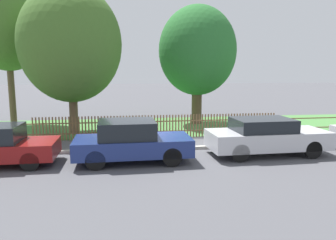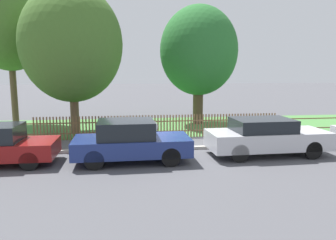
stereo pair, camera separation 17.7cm
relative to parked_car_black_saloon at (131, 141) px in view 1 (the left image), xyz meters
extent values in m
plane|color=#4C4C51|center=(1.41, 1.36, -0.73)|extent=(120.00, 120.00, 0.00)
cube|color=#B2ADA3|center=(1.41, 1.46, -0.67)|extent=(38.69, 0.20, 0.12)
cube|color=#477F3D|center=(1.41, 7.03, -0.73)|extent=(38.69, 6.33, 0.01)
cube|color=brown|center=(1.41, 3.89, -0.43)|extent=(38.69, 0.03, 0.05)
cube|color=brown|center=(1.41, 3.89, 0.05)|extent=(38.69, 0.03, 0.05)
cube|color=brown|center=(-4.28, 3.86, -0.19)|extent=(0.06, 0.03, 1.09)
cube|color=brown|center=(-4.14, 3.86, -0.19)|extent=(0.06, 0.03, 1.09)
cube|color=brown|center=(-3.99, 3.86, -0.19)|extent=(0.06, 0.03, 1.09)
cube|color=brown|center=(-3.85, 3.86, -0.19)|extent=(0.06, 0.03, 1.09)
cube|color=brown|center=(-3.70, 3.86, -0.19)|extent=(0.06, 0.03, 1.09)
cube|color=brown|center=(-3.56, 3.86, -0.19)|extent=(0.06, 0.03, 1.09)
cube|color=brown|center=(-3.42, 3.86, -0.19)|extent=(0.06, 0.03, 1.09)
cube|color=brown|center=(-3.27, 3.86, -0.19)|extent=(0.06, 0.03, 1.09)
cube|color=brown|center=(-3.13, 3.86, -0.19)|extent=(0.06, 0.03, 1.09)
cube|color=brown|center=(-2.98, 3.86, -0.19)|extent=(0.06, 0.03, 1.09)
cube|color=brown|center=(-2.84, 3.86, -0.19)|extent=(0.06, 0.03, 1.09)
cube|color=brown|center=(-2.70, 3.86, -0.19)|extent=(0.06, 0.03, 1.09)
cube|color=brown|center=(-2.55, 3.86, -0.19)|extent=(0.06, 0.03, 1.09)
cube|color=brown|center=(-2.41, 3.86, -0.19)|extent=(0.06, 0.03, 1.09)
cube|color=brown|center=(-2.26, 3.86, -0.19)|extent=(0.06, 0.03, 1.09)
cube|color=brown|center=(-2.12, 3.86, -0.19)|extent=(0.06, 0.03, 1.09)
cube|color=brown|center=(-1.98, 3.86, -0.19)|extent=(0.06, 0.03, 1.09)
cube|color=brown|center=(-1.83, 3.86, -0.19)|extent=(0.06, 0.03, 1.09)
cube|color=brown|center=(-1.69, 3.86, -0.19)|extent=(0.06, 0.03, 1.09)
cube|color=brown|center=(-1.54, 3.86, -0.19)|extent=(0.06, 0.03, 1.09)
cube|color=brown|center=(-1.40, 3.86, -0.19)|extent=(0.06, 0.03, 1.09)
cube|color=brown|center=(-1.26, 3.86, -0.19)|extent=(0.06, 0.03, 1.09)
cube|color=brown|center=(-1.11, 3.86, -0.19)|extent=(0.06, 0.03, 1.09)
cube|color=brown|center=(-0.97, 3.86, -0.19)|extent=(0.06, 0.03, 1.09)
cube|color=brown|center=(-0.82, 3.86, -0.19)|extent=(0.06, 0.03, 1.09)
cube|color=brown|center=(-0.68, 3.86, -0.19)|extent=(0.06, 0.03, 1.09)
cube|color=brown|center=(-0.54, 3.86, -0.19)|extent=(0.06, 0.03, 1.09)
cube|color=brown|center=(-0.39, 3.86, -0.19)|extent=(0.06, 0.03, 1.09)
cube|color=brown|center=(-0.25, 3.86, -0.19)|extent=(0.06, 0.03, 1.09)
cube|color=brown|center=(-0.10, 3.86, -0.19)|extent=(0.06, 0.03, 1.09)
cube|color=brown|center=(0.04, 3.86, -0.19)|extent=(0.06, 0.03, 1.09)
cube|color=brown|center=(0.18, 3.86, -0.19)|extent=(0.06, 0.03, 1.09)
cube|color=brown|center=(0.33, 3.86, -0.19)|extent=(0.06, 0.03, 1.09)
cube|color=brown|center=(0.47, 3.86, -0.19)|extent=(0.06, 0.03, 1.09)
cube|color=brown|center=(0.62, 3.86, -0.19)|extent=(0.06, 0.03, 1.09)
cube|color=brown|center=(0.76, 3.86, -0.19)|extent=(0.06, 0.03, 1.09)
cube|color=brown|center=(0.90, 3.86, -0.19)|extent=(0.06, 0.03, 1.09)
cube|color=brown|center=(1.05, 3.86, -0.19)|extent=(0.06, 0.03, 1.09)
cube|color=brown|center=(1.19, 3.86, -0.19)|extent=(0.06, 0.03, 1.09)
cube|color=brown|center=(1.34, 3.86, -0.19)|extent=(0.06, 0.03, 1.09)
cube|color=brown|center=(1.48, 3.86, -0.19)|extent=(0.06, 0.03, 1.09)
cube|color=brown|center=(1.62, 3.86, -0.19)|extent=(0.06, 0.03, 1.09)
cube|color=brown|center=(1.77, 3.86, -0.19)|extent=(0.06, 0.03, 1.09)
cube|color=brown|center=(1.91, 3.86, -0.19)|extent=(0.06, 0.03, 1.09)
cube|color=brown|center=(2.06, 3.86, -0.19)|extent=(0.06, 0.03, 1.09)
cube|color=brown|center=(2.20, 3.86, -0.19)|extent=(0.06, 0.03, 1.09)
cube|color=brown|center=(2.34, 3.86, -0.19)|extent=(0.06, 0.03, 1.09)
cube|color=brown|center=(2.49, 3.86, -0.19)|extent=(0.06, 0.03, 1.09)
cube|color=brown|center=(2.63, 3.86, -0.19)|extent=(0.06, 0.03, 1.09)
cube|color=brown|center=(2.78, 3.86, -0.19)|extent=(0.06, 0.03, 1.09)
cube|color=brown|center=(2.92, 3.86, -0.19)|extent=(0.06, 0.03, 1.09)
cube|color=brown|center=(3.06, 3.86, -0.19)|extent=(0.06, 0.03, 1.09)
cube|color=brown|center=(3.21, 3.86, -0.19)|extent=(0.06, 0.03, 1.09)
cube|color=brown|center=(3.35, 3.86, -0.19)|extent=(0.06, 0.03, 1.09)
cube|color=brown|center=(3.50, 3.86, -0.19)|extent=(0.06, 0.03, 1.09)
cube|color=brown|center=(3.64, 3.86, -0.19)|extent=(0.06, 0.03, 1.09)
cube|color=brown|center=(3.78, 3.86, -0.19)|extent=(0.06, 0.03, 1.09)
cube|color=brown|center=(3.93, 3.86, -0.19)|extent=(0.06, 0.03, 1.09)
cube|color=brown|center=(4.07, 3.86, -0.19)|extent=(0.06, 0.03, 1.09)
cube|color=brown|center=(4.22, 3.86, -0.19)|extent=(0.06, 0.03, 1.09)
cube|color=brown|center=(4.36, 3.86, -0.19)|extent=(0.06, 0.03, 1.09)
cube|color=brown|center=(4.50, 3.86, -0.19)|extent=(0.06, 0.03, 1.09)
cube|color=brown|center=(4.65, 3.86, -0.19)|extent=(0.06, 0.03, 1.09)
cube|color=brown|center=(4.79, 3.86, -0.19)|extent=(0.06, 0.03, 1.09)
cube|color=brown|center=(4.94, 3.86, -0.19)|extent=(0.06, 0.03, 1.09)
cube|color=brown|center=(5.08, 3.86, -0.19)|extent=(0.06, 0.03, 1.09)
cube|color=brown|center=(5.22, 3.86, -0.19)|extent=(0.06, 0.03, 1.09)
cube|color=brown|center=(5.37, 3.86, -0.19)|extent=(0.06, 0.03, 1.09)
cube|color=brown|center=(5.51, 3.86, -0.19)|extent=(0.06, 0.03, 1.09)
cube|color=brown|center=(5.66, 3.86, -0.19)|extent=(0.06, 0.03, 1.09)
cube|color=brown|center=(5.80, 3.86, -0.19)|extent=(0.06, 0.03, 1.09)
cube|color=brown|center=(5.94, 3.86, -0.19)|extent=(0.06, 0.03, 1.09)
cube|color=brown|center=(6.09, 3.86, -0.19)|extent=(0.06, 0.03, 1.09)
cube|color=brown|center=(6.23, 3.86, -0.19)|extent=(0.06, 0.03, 1.09)
cube|color=brown|center=(6.38, 3.86, -0.19)|extent=(0.06, 0.03, 1.09)
cube|color=brown|center=(6.52, 3.86, -0.19)|extent=(0.06, 0.03, 1.09)
cube|color=brown|center=(6.66, 3.86, -0.19)|extent=(0.06, 0.03, 1.09)
cube|color=brown|center=(6.81, 3.86, -0.19)|extent=(0.06, 0.03, 1.09)
cube|color=brown|center=(6.95, 3.86, -0.19)|extent=(0.06, 0.03, 1.09)
cube|color=brown|center=(7.10, 3.86, -0.19)|extent=(0.06, 0.03, 1.09)
cylinder|color=black|center=(-3.25, 0.93, -0.43)|extent=(0.61, 0.15, 0.61)
cylinder|color=black|center=(-3.23, -0.65, -0.43)|extent=(0.61, 0.15, 0.61)
cube|color=navy|center=(0.06, 0.00, -0.17)|extent=(4.06, 1.93, 0.59)
cube|color=black|center=(-0.14, 0.00, 0.43)|extent=(1.97, 1.70, 0.60)
cylinder|color=black|center=(1.29, 0.88, -0.41)|extent=(0.65, 0.15, 0.65)
cylinder|color=black|center=(1.32, -0.82, -0.41)|extent=(0.65, 0.15, 0.65)
cylinder|color=black|center=(-1.21, 0.82, -0.41)|extent=(0.65, 0.15, 0.65)
cylinder|color=black|center=(-1.17, -0.88, -0.41)|extent=(0.65, 0.15, 0.65)
cube|color=#BCBCC1|center=(5.13, 0.25, -0.13)|extent=(4.53, 1.91, 0.65)
cube|color=black|center=(4.90, 0.24, 0.43)|extent=(2.20, 1.66, 0.47)
cylinder|color=black|center=(6.49, 1.11, -0.41)|extent=(0.65, 0.16, 0.65)
cylinder|color=black|center=(6.54, -0.52, -0.41)|extent=(0.65, 0.16, 0.65)
cylinder|color=black|center=(3.71, 1.02, -0.41)|extent=(0.65, 0.16, 0.65)
cylinder|color=black|center=(3.76, -0.61, -0.41)|extent=(0.65, 0.16, 0.65)
cylinder|color=black|center=(1.05, 2.99, -0.46)|extent=(0.56, 0.14, 0.56)
cylinder|color=black|center=(-0.22, 2.89, -0.46)|extent=(0.56, 0.14, 0.56)
ellipsoid|color=#9EA0A8|center=(0.41, 2.94, -0.06)|extent=(1.72, 0.75, 0.95)
ellipsoid|color=#9EA0A8|center=(0.81, 2.97, 0.20)|extent=(0.45, 0.81, 0.44)
cylinder|color=brown|center=(-6.51, 8.42, 1.38)|extent=(0.36, 0.36, 4.22)
ellipsoid|color=#426B28|center=(-6.51, 8.42, 4.84)|extent=(4.28, 4.28, 4.92)
cylinder|color=brown|center=(-2.71, 5.47, 0.70)|extent=(0.42, 0.42, 2.87)
ellipsoid|color=#426B28|center=(-2.71, 5.47, 3.69)|extent=(4.92, 4.92, 5.66)
cylinder|color=brown|center=(4.08, 7.69, 0.70)|extent=(0.59, 0.59, 2.86)
ellipsoid|color=#286B2D|center=(4.08, 7.69, 3.55)|extent=(4.49, 4.49, 5.16)
camera|label=1|loc=(-0.25, -11.23, 2.48)|focal=35.00mm
camera|label=2|loc=(-0.07, -11.25, 2.48)|focal=35.00mm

